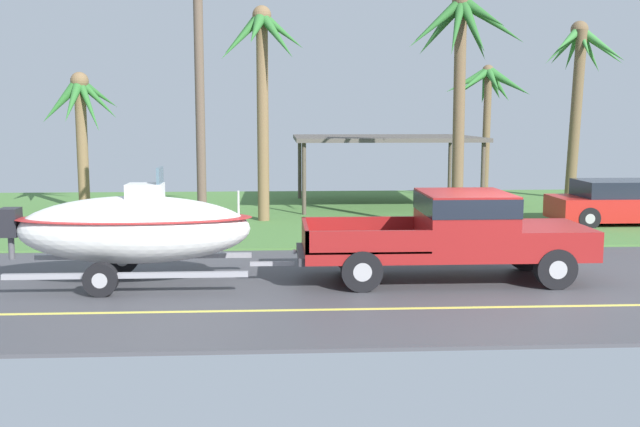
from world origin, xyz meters
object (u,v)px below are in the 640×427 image
(carport_awning, at_px, (384,139))
(palm_tree_far_right, at_px, (262,61))
(palm_tree_near_right, at_px, (79,110))
(palm_tree_near_left, at_px, (581,70))
(boat_on_trailer, at_px, (134,229))
(pickup_truck_towing, at_px, (463,231))
(utility_pole, at_px, (200,99))
(parked_sedan_near, at_px, (626,203))
(palm_tree_mid, at_px, (461,47))
(palm_tree_far_left, at_px, (487,93))

(carport_awning, height_order, palm_tree_far_right, palm_tree_far_right)
(palm_tree_near_right, bearing_deg, palm_tree_near_left, 6.45)
(boat_on_trailer, bearing_deg, pickup_truck_towing, 0.00)
(pickup_truck_towing, height_order, boat_on_trailer, boat_on_trailer)
(utility_pole, bearing_deg, boat_on_trailer, -101.49)
(palm_tree_far_right, height_order, utility_pole, utility_pole)
(boat_on_trailer, distance_m, palm_tree_far_right, 9.63)
(parked_sedan_near, bearing_deg, palm_tree_near_left, 80.90)
(palm_tree_far_right, bearing_deg, palm_tree_mid, -20.70)
(boat_on_trailer, bearing_deg, palm_tree_far_right, 74.14)
(palm_tree_near_right, bearing_deg, palm_tree_far_right, -27.15)
(palm_tree_near_left, bearing_deg, carport_awning, -168.74)
(pickup_truck_towing, height_order, palm_tree_mid, palm_tree_mid)
(boat_on_trailer, relative_size, palm_tree_near_left, 0.83)
(palm_tree_far_right, relative_size, utility_pole, 0.92)
(parked_sedan_near, relative_size, palm_tree_mid, 0.68)
(parked_sedan_near, relative_size, palm_tree_far_left, 0.88)
(carport_awning, height_order, palm_tree_far_left, palm_tree_far_left)
(parked_sedan_near, height_order, carport_awning, carport_awning)
(parked_sedan_near, xyz_separation_m, carport_awning, (-6.80, 4.99, 1.80))
(parked_sedan_near, relative_size, palm_tree_far_right, 0.70)
(palm_tree_near_right, height_order, palm_tree_far_left, palm_tree_far_left)
(carport_awning, relative_size, palm_tree_far_right, 0.98)
(boat_on_trailer, relative_size, palm_tree_near_right, 1.20)
(palm_tree_mid, relative_size, palm_tree_far_left, 1.29)
(palm_tree_near_left, xyz_separation_m, palm_tree_far_right, (-12.20, -5.41, -0.11))
(palm_tree_near_left, bearing_deg, palm_tree_far_right, -156.11)
(palm_tree_near_left, distance_m, utility_pole, 16.67)
(pickup_truck_towing, bearing_deg, palm_tree_near_right, 132.16)
(palm_tree_far_left, distance_m, palm_tree_far_right, 10.18)
(parked_sedan_near, height_order, palm_tree_far_left, palm_tree_far_left)
(palm_tree_mid, xyz_separation_m, palm_tree_far_right, (-5.64, 2.13, -0.28))
(palm_tree_near_right, distance_m, palm_tree_far_left, 15.18)
(pickup_truck_towing, bearing_deg, palm_tree_mid, 77.45)
(pickup_truck_towing, xyz_separation_m, palm_tree_near_left, (7.97, 13.88, 4.08))
(parked_sedan_near, xyz_separation_m, palm_tree_near_right, (-17.59, 4.44, 2.84))
(boat_on_trailer, distance_m, utility_pole, 5.29)
(boat_on_trailer, xyz_separation_m, palm_tree_near_left, (14.61, 13.88, 3.98))
(palm_tree_near_left, relative_size, palm_tree_near_right, 1.44)
(boat_on_trailer, height_order, palm_tree_near_right, palm_tree_near_right)
(carport_awning, xyz_separation_m, palm_tree_mid, (1.29, -5.98, 2.79))
(carport_awning, xyz_separation_m, palm_tree_near_left, (7.85, 1.56, 2.63))
(boat_on_trailer, distance_m, palm_tree_mid, 11.06)
(carport_awning, xyz_separation_m, palm_tree_far_left, (4.22, 1.59, 1.74))
(palm_tree_near_left, relative_size, palm_tree_mid, 1.02)
(palm_tree_near_left, distance_m, palm_tree_near_right, 18.82)
(carport_awning, xyz_separation_m, palm_tree_near_right, (-10.79, -0.54, 1.05))
(parked_sedan_near, bearing_deg, carport_awning, 143.75)
(palm_tree_near_right, bearing_deg, utility_pole, -55.90)
(carport_awning, xyz_separation_m, palm_tree_far_right, (-4.36, -3.84, 2.52))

